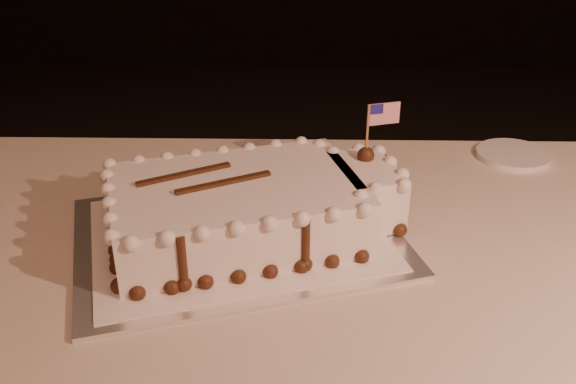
{
  "coord_description": "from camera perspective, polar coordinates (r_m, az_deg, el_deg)",
  "views": [
    {
      "loc": [
        -0.09,
        -0.26,
        1.29
      ],
      "look_at": [
        -0.11,
        0.6,
        0.83
      ],
      "focal_mm": 40.0,
      "sensor_mm": 36.0,
      "label": 1
    }
  ],
  "objects": [
    {
      "name": "cake_board",
      "position": [
        1.02,
        -4.49,
        -3.95
      ],
      "size": [
        0.59,
        0.5,
        0.01
      ],
      "primitive_type": "cube",
      "rotation": [
        0.0,
        0.0,
        0.3
      ],
      "color": "white",
      "rests_on": "banquet_table"
    },
    {
      "name": "doily",
      "position": [
        1.02,
        -4.51,
        -3.71
      ],
      "size": [
        0.53,
        0.45,
        0.0
      ],
      "primitive_type": "cube",
      "rotation": [
        0.0,
        0.0,
        0.3
      ],
      "color": "white",
      "rests_on": "cake_board"
    },
    {
      "name": "sheet_cake",
      "position": [
        1.0,
        -3.13,
        -1.26
      ],
      "size": [
        0.49,
        0.36,
        0.19
      ],
      "color": "white",
      "rests_on": "doily"
    },
    {
      "name": "side_plate",
      "position": [
        1.37,
        19.38,
        3.13
      ],
      "size": [
        0.15,
        0.15,
        0.01
      ],
      "primitive_type": "cylinder",
      "color": "white",
      "rests_on": "banquet_table"
    }
  ]
}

